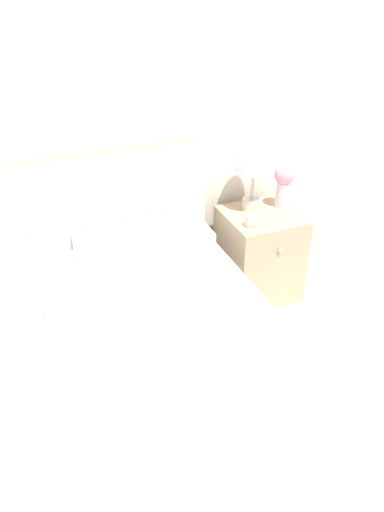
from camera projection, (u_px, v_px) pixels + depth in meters
name	position (u px, v px, depth m)	size (l,w,h in m)	color
ground_plane	(73.00, 312.00, 3.06)	(12.00, 12.00, 0.00)	silver
wall_back	(36.00, 92.00, 2.43)	(8.00, 0.06, 2.60)	silver
bed	(103.00, 381.00, 2.22)	(1.71, 1.94, 0.97)	white
nightstand	(259.00, 254.00, 3.09)	(0.44, 0.45, 0.56)	tan
table_lamp	(254.00, 167.00, 2.87)	(0.21, 0.21, 0.36)	beige
flower_vase	(284.00, 182.00, 2.96)	(0.12, 0.12, 0.27)	silver
alarm_clock	(252.00, 220.00, 2.80)	(0.06, 0.05, 0.07)	beige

